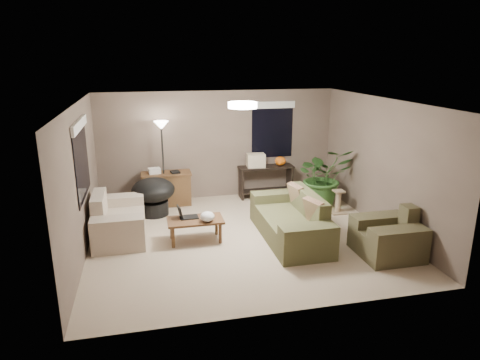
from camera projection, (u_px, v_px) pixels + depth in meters
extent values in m
plane|color=tan|center=(242.00, 237.00, 7.98)|extent=(5.50, 5.50, 0.00)
plane|color=white|center=(243.00, 102.00, 7.28)|extent=(5.50, 5.50, 0.00)
plane|color=#6D5C50|center=(218.00, 145.00, 9.97)|extent=(5.50, 0.00, 5.50)
plane|color=#6D5C50|center=(288.00, 224.00, 5.29)|extent=(5.50, 0.00, 5.50)
plane|color=#6D5C50|center=(80.00, 182.00, 7.05)|extent=(0.00, 5.00, 5.00)
plane|color=#6D5C50|center=(382.00, 164.00, 8.21)|extent=(0.00, 5.00, 5.00)
cube|color=#4E4E2F|center=(289.00, 227.00, 7.89)|extent=(0.95, 1.48, 0.42)
cube|color=#4B4C2D|center=(309.00, 204.00, 7.85)|extent=(0.22, 1.48, 0.43)
cube|color=brown|center=(308.00, 243.00, 7.00)|extent=(0.95, 0.36, 0.60)
cube|color=#4F5030|center=(275.00, 206.00, 8.73)|extent=(0.95, 0.36, 0.60)
cube|color=#8C7251|center=(315.00, 212.00, 7.41)|extent=(0.35, 0.50, 0.47)
cube|color=#8C7251|center=(297.00, 196.00, 8.25)|extent=(0.31, 0.48, 0.47)
cube|color=beige|center=(120.00, 226.00, 7.95)|extent=(0.90, 0.88, 0.42)
cube|color=beige|center=(99.00, 206.00, 7.76)|extent=(0.22, 0.88, 0.43)
cube|color=#BDB5A1|center=(118.00, 234.00, 7.35)|extent=(0.90, 0.36, 0.60)
cube|color=beige|center=(121.00, 210.00, 8.51)|extent=(0.90, 0.36, 0.60)
cube|color=#4D482E|center=(387.00, 243.00, 7.21)|extent=(0.95, 0.28, 0.42)
cube|color=brown|center=(409.00, 218.00, 7.17)|extent=(0.22, 0.28, 0.43)
cube|color=#4D472E|center=(398.00, 246.00, 6.89)|extent=(0.95, 0.36, 0.60)
cube|color=#47422B|center=(377.00, 231.00, 7.49)|extent=(0.95, 0.36, 0.60)
cube|color=brown|center=(195.00, 220.00, 7.70)|extent=(1.00, 0.55, 0.04)
cylinder|color=brown|center=(173.00, 237.00, 7.49)|extent=(0.06, 0.06, 0.38)
cylinder|color=brown|center=(220.00, 233.00, 7.66)|extent=(0.06, 0.06, 0.38)
cylinder|color=brown|center=(172.00, 229.00, 7.86)|extent=(0.06, 0.06, 0.38)
cylinder|color=brown|center=(217.00, 225.00, 8.04)|extent=(0.06, 0.06, 0.38)
cube|color=black|center=(189.00, 217.00, 7.77)|extent=(0.34, 0.24, 0.02)
cube|color=black|center=(180.00, 212.00, 7.70)|extent=(0.10, 0.24, 0.22)
ellipsoid|color=white|center=(207.00, 217.00, 7.57)|extent=(0.29, 0.27, 0.18)
cube|color=brown|center=(167.00, 190.00, 9.61)|extent=(1.05, 0.45, 0.71)
cube|color=brown|center=(166.00, 174.00, 9.51)|extent=(1.10, 0.50, 0.04)
cube|color=silver|center=(154.00, 171.00, 9.43)|extent=(0.28, 0.24, 0.12)
cube|color=black|center=(175.00, 172.00, 9.49)|extent=(0.22, 0.25, 0.04)
cube|color=black|center=(266.00, 167.00, 10.07)|extent=(1.30, 0.40, 0.04)
cube|color=black|center=(241.00, 184.00, 10.05)|extent=(0.05, 0.38, 0.71)
cube|color=black|center=(290.00, 181.00, 10.30)|extent=(0.05, 0.38, 0.71)
cube|color=black|center=(266.00, 190.00, 10.23)|extent=(1.25, 0.36, 0.03)
ellipsoid|color=orange|center=(280.00, 161.00, 10.11)|extent=(0.34, 0.34, 0.21)
cube|color=beige|center=(256.00, 160.00, 9.97)|extent=(0.43, 0.34, 0.31)
cylinder|color=black|center=(154.00, 208.00, 9.06)|extent=(0.60, 0.60, 0.30)
ellipsoid|color=black|center=(153.00, 190.00, 8.95)|extent=(1.14, 1.14, 0.50)
cylinder|color=black|center=(165.00, 205.00, 9.65)|extent=(0.28, 0.28, 0.02)
cylinder|color=black|center=(163.00, 167.00, 9.40)|extent=(0.04, 0.04, 1.78)
cone|color=white|center=(161.00, 125.00, 9.14)|extent=(0.32, 0.32, 0.18)
cylinder|color=white|center=(243.00, 105.00, 7.30)|extent=(0.50, 0.50, 0.10)
imported|color=#2D5923|center=(323.00, 183.00, 9.55)|extent=(1.20, 1.34, 1.04)
cube|color=tan|center=(337.00, 212.00, 9.21)|extent=(0.32, 0.32, 0.03)
cylinder|color=tan|center=(338.00, 202.00, 9.14)|extent=(0.12, 0.12, 0.44)
cube|color=tan|center=(339.00, 191.00, 9.08)|extent=(0.22, 0.22, 0.03)
cube|color=black|center=(82.00, 160.00, 7.25)|extent=(0.01, 1.50, 1.30)
cube|color=white|center=(79.00, 125.00, 7.08)|extent=(0.05, 1.56, 0.16)
cube|color=black|center=(272.00, 130.00, 10.15)|extent=(1.00, 0.01, 1.30)
cube|color=white|center=(273.00, 105.00, 9.96)|extent=(1.06, 0.05, 0.16)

